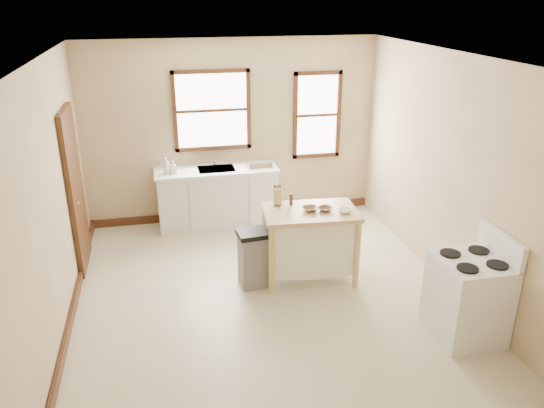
{
  "coord_description": "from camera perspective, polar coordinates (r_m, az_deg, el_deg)",
  "views": [
    {
      "loc": [
        -1.11,
        -5.44,
        3.43
      ],
      "look_at": [
        0.17,
        0.4,
        1.01
      ],
      "focal_mm": 35.0,
      "sensor_mm": 36.0,
      "label": 1
    }
  ],
  "objects": [
    {
      "name": "knife_block",
      "position": [
        6.59,
        0.56,
        0.74
      ],
      "size": [
        0.11,
        0.11,
        0.2
      ],
      "primitive_type": null,
      "rotation": [
        0.0,
        0.0,
        -0.12
      ],
      "color": "tan",
      "rests_on": "kitchen_island"
    },
    {
      "name": "trash_bin",
      "position": [
        6.54,
        -1.99,
        -5.88
      ],
      "size": [
        0.41,
        0.36,
        0.74
      ],
      "primitive_type": null,
      "rotation": [
        0.0,
        0.0,
        0.1
      ],
      "color": "gray",
      "rests_on": "ground"
    },
    {
      "name": "wall_back",
      "position": [
        8.27,
        -4.3,
        7.74
      ],
      "size": [
        4.5,
        0.04,
        2.8
      ],
      "primitive_type": "cube",
      "color": "tan",
      "rests_on": "ground"
    },
    {
      "name": "faucet",
      "position": [
        8.22,
        -6.19,
        4.91
      ],
      "size": [
        0.03,
        0.03,
        0.22
      ],
      "primitive_type": "cylinder",
      "color": "silver",
      "rests_on": "sink_counter"
    },
    {
      "name": "soap_bottle_b",
      "position": [
        7.94,
        -10.58,
        3.92
      ],
      "size": [
        0.1,
        0.1,
        0.19
      ],
      "primitive_type": "imported",
      "rotation": [
        0.0,
        0.0,
        0.19
      ],
      "color": "#B2B2B2",
      "rests_on": "sink_counter"
    },
    {
      "name": "floor",
      "position": [
        6.52,
        -0.72,
        -9.71
      ],
      "size": [
        5.0,
        5.0,
        0.0
      ],
      "primitive_type": "plane",
      "color": "#BEB397",
      "rests_on": "ground"
    },
    {
      "name": "ceiling",
      "position": [
        5.58,
        -0.86,
        15.54
      ],
      "size": [
        5.0,
        5.0,
        0.0
      ],
      "primitive_type": "plane",
      "rotation": [
        3.14,
        0.0,
        0.0
      ],
      "color": "white",
      "rests_on": "ground"
    },
    {
      "name": "wall_left",
      "position": [
        5.92,
        -22.66,
        0.18
      ],
      "size": [
        0.04,
        5.0,
        2.8
      ],
      "primitive_type": "cube",
      "color": "tan",
      "rests_on": "ground"
    },
    {
      "name": "bowl_a",
      "position": [
        6.46,
        4.14,
        -0.53
      ],
      "size": [
        0.21,
        0.21,
        0.05
      ],
      "primitive_type": "imported",
      "rotation": [
        0.0,
        0.0,
        0.11
      ],
      "color": "brown",
      "rests_on": "kitchen_island"
    },
    {
      "name": "gas_stove",
      "position": [
        5.92,
        20.43,
        -8.29
      ],
      "size": [
        0.71,
        0.72,
        1.16
      ],
      "primitive_type": null,
      "color": "silver",
      "rests_on": "ground"
    },
    {
      "name": "window_main",
      "position": [
        8.13,
        -6.48,
        9.96
      ],
      "size": [
        1.17,
        0.06,
        1.22
      ],
      "primitive_type": null,
      "color": "#371E0F",
      "rests_on": "wall_back"
    },
    {
      "name": "pepper_grinder",
      "position": [
        6.6,
        2.07,
        0.5
      ],
      "size": [
        0.06,
        0.06,
        0.15
      ],
      "primitive_type": "cylinder",
      "rotation": [
        0.0,
        0.0,
        -0.38
      ],
      "color": "#452812",
      "rests_on": "kitchen_island"
    },
    {
      "name": "window_side",
      "position": [
        8.49,
        4.85,
        9.49
      ],
      "size": [
        0.77,
        0.06,
        1.37
      ],
      "primitive_type": null,
      "color": "#371E0F",
      "rests_on": "wall_back"
    },
    {
      "name": "bowl_c",
      "position": [
        6.44,
        7.86,
        -0.73
      ],
      "size": [
        0.18,
        0.18,
        0.05
      ],
      "primitive_type": "imported",
      "rotation": [
        0.0,
        0.0,
        0.18
      ],
      "color": "white",
      "rests_on": "kitchen_island"
    },
    {
      "name": "kitchen_island",
      "position": [
        6.67,
        4.06,
        -4.4
      ],
      "size": [
        1.2,
        0.81,
        0.94
      ],
      "primitive_type": null,
      "rotation": [
        0.0,
        0.0,
        -0.07
      ],
      "color": "tan",
      "rests_on": "ground"
    },
    {
      "name": "wall_right",
      "position": [
        6.7,
        18.44,
        3.24
      ],
      "size": [
        0.04,
        5.0,
        2.8
      ],
      "primitive_type": "cube",
      "color": "tan",
      "rests_on": "ground"
    },
    {
      "name": "sink_counter",
      "position": [
        8.23,
        -5.88,
        0.76
      ],
      "size": [
        1.86,
        0.62,
        0.92
      ],
      "primitive_type": null,
      "color": "beige",
      "rests_on": "ground"
    },
    {
      "name": "baseboard_back",
      "position": [
        8.67,
        -4.03,
        -0.92
      ],
      "size": [
        4.5,
        0.04,
        0.12
      ],
      "primitive_type": "cube",
      "color": "#371E0F",
      "rests_on": "ground"
    },
    {
      "name": "soap_bottle_a",
      "position": [
        7.92,
        -11.3,
        4.07
      ],
      "size": [
        0.11,
        0.11,
        0.25
      ],
      "primitive_type": "imported",
      "rotation": [
        0.0,
        0.0,
        -0.15
      ],
      "color": "#B2B2B2",
      "rests_on": "sink_counter"
    },
    {
      "name": "baseboard_left",
      "position": [
        6.49,
        -20.66,
        -10.85
      ],
      "size": [
        0.04,
        5.0,
        0.12
      ],
      "primitive_type": "cube",
      "color": "#371E0F",
      "rests_on": "ground"
    },
    {
      "name": "dish_rack",
      "position": [
        8.11,
        -1.38,
        4.34
      ],
      "size": [
        0.47,
        0.42,
        0.1
      ],
      "primitive_type": null,
      "rotation": [
        0.0,
        0.0,
        -0.39
      ],
      "color": "silver",
      "rests_on": "sink_counter"
    },
    {
      "name": "bowl_b",
      "position": [
        6.48,
        5.73,
        -0.52
      ],
      "size": [
        0.23,
        0.23,
        0.04
      ],
      "primitive_type": "imported",
      "rotation": [
        0.0,
        0.0,
        0.39
      ],
      "color": "brown",
      "rests_on": "kitchen_island"
    },
    {
      "name": "door_left",
      "position": [
        7.23,
        -20.38,
        1.37
      ],
      "size": [
        0.06,
        0.9,
        2.1
      ],
      "primitive_type": "cube",
      "color": "#371E0F",
      "rests_on": "ground"
    }
  ]
}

